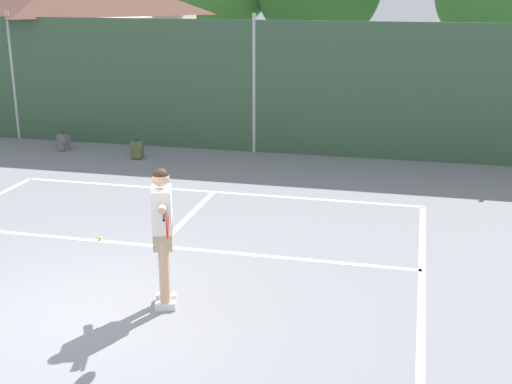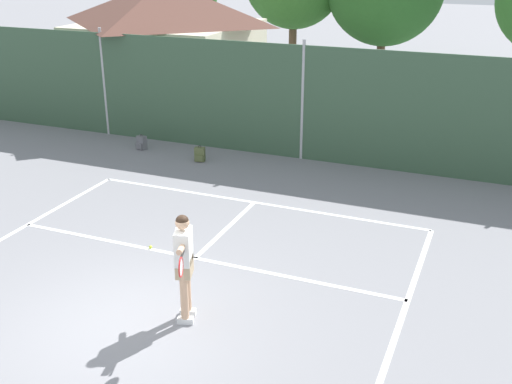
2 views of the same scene
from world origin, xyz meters
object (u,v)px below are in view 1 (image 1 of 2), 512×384
at_px(tennis_ball, 100,238).
at_px(tennis_player, 163,226).
at_px(backpack_olive, 137,151).
at_px(backpack_grey, 63,143).

bearing_deg(tennis_ball, tennis_player, -46.32).
distance_m(tennis_player, backpack_olive, 7.97).
xyz_separation_m(backpack_grey, backpack_olive, (2.10, -0.33, 0.00)).
bearing_deg(backpack_grey, backpack_olive, -8.82).
distance_m(tennis_player, backpack_grey, 9.33).
xyz_separation_m(tennis_player, tennis_ball, (-1.88, 1.96, -1.08)).
height_order(tennis_ball, backpack_olive, backpack_olive).
relative_size(tennis_ball, backpack_olive, 0.14).
bearing_deg(tennis_ball, backpack_grey, 123.41).
xyz_separation_m(tennis_ball, backpack_olive, (-1.53, 5.18, 0.16)).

